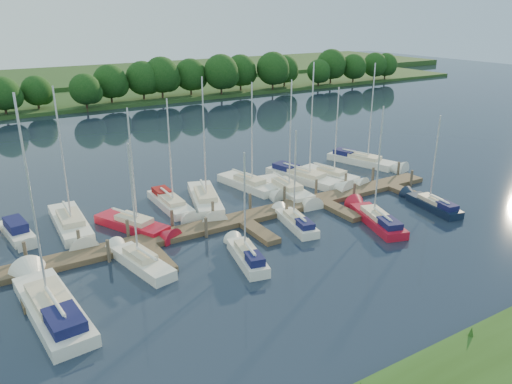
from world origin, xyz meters
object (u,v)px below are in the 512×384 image
motorboat (18,233)px  sailboat_n_5 (206,202)px  sailboat_s_2 (247,257)px  dock (244,222)px

motorboat → sailboat_n_5: 14.83m
sailboat_n_5 → sailboat_s_2: (-2.24, -10.75, 0.06)m
motorboat → sailboat_n_5: sailboat_n_5 is taller
dock → sailboat_s_2: sailboat_s_2 is taller
sailboat_n_5 → motorboat: bearing=11.5°
motorboat → sailboat_s_2: sailboat_s_2 is taller
dock → sailboat_n_5: bearing=97.5°
dock → sailboat_n_5: 5.40m
dock → sailboat_s_2: size_ratio=5.08×
sailboat_s_2 → dock: bearing=73.4°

